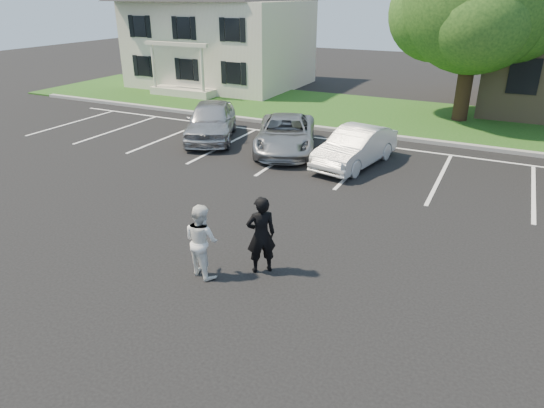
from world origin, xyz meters
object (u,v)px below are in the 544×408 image
Objects in this scene: house at (221,24)px; car_white_sedan at (355,147)px; man_black_suit at (261,235)px; car_silver_west at (211,120)px; man_white_shirt at (202,240)px; tree at (480,0)px; car_silver_minivan at (286,134)px.

house reaches higher than car_white_sedan.
man_black_suit is at bearing -76.85° from car_white_sedan.
car_white_sedan is (6.42, -0.62, -0.12)m from car_silver_west.
man_white_shirt is at bearing -83.72° from car_silver_west.
tree is 10.85m from car_silver_minivan.
tree is 10.08m from car_white_sedan.
house is at bearing -41.14° from man_white_shirt.
car_silver_west is 6.45m from car_white_sedan.
man_black_suit reaches higher than car_silver_west.
house is 15.93m from tree.
car_silver_west is 1.13× the size of car_white_sedan.
car_silver_minivan is at bearing -58.02° from man_white_shirt.
tree reaches higher than man_black_suit.
house is at bearing -97.43° from man_black_suit.
car_white_sedan is at bearing -30.76° from car_silver_minivan.
house is 17.84m from car_white_sedan.
tree is at bearing -12.58° from house.
man_white_shirt is at bearing -101.29° from tree.
man_white_shirt is (-3.40, -17.04, -4.53)m from tree.
car_silver_west is 3.48m from car_silver_minivan.
man_white_shirt is at bearing -84.29° from car_white_sedan.
tree is 5.35× the size of man_white_shirt.
house is 1.17× the size of tree.
car_silver_west is (-5.66, 9.14, -0.04)m from man_white_shirt.
house is 23.97m from man_black_suit.
tree is at bearing -82.94° from man_white_shirt.
house is 5.80× the size of man_black_suit.
car_silver_west is at bearing -174.75° from car_white_sedan.
man_white_shirt is 9.28m from car_silver_minivan.
tree is at bearing 15.59° from car_silver_west.
car_silver_minivan is at bearing -49.26° from house.
tree is (15.48, -3.45, 1.52)m from house.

